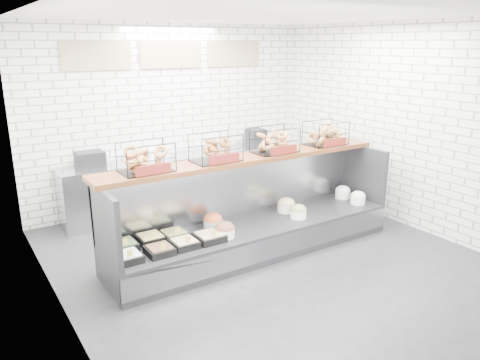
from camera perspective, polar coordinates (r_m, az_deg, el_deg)
ground at (r=6.13m, az=3.48°, el=-9.62°), size 5.50×5.50×0.00m
room_shell at (r=6.04m, az=0.38°, el=10.42°), size 5.02×5.51×3.01m
display_case at (r=6.24m, az=1.46°, el=-5.83°), size 4.00×0.90×1.20m
bagel_shelf at (r=6.08m, az=0.78°, el=3.95°), size 4.10×0.50×0.40m
prep_counter at (r=7.91m, az=-6.96°, el=-0.01°), size 4.00×0.60×1.20m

